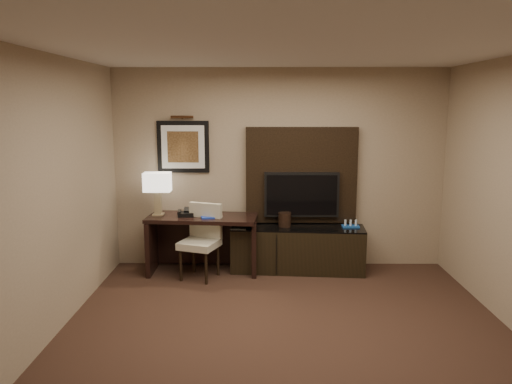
{
  "coord_description": "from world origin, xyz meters",
  "views": [
    {
      "loc": [
        -0.26,
        -4.26,
        2.23
      ],
      "look_at": [
        -0.31,
        1.8,
        1.15
      ],
      "focal_mm": 35.0,
      "sensor_mm": 36.0,
      "label": 1
    }
  ],
  "objects_px": {
    "desk": "(203,244)",
    "table_lamp": "(158,193)",
    "tv": "(302,195)",
    "desk_phone": "(186,212)",
    "minibar_tray": "(351,224)",
    "desk_chair": "(199,243)",
    "ice_bucket": "(285,219)",
    "credenza": "(298,249)"
  },
  "relations": [
    {
      "from": "table_lamp",
      "to": "desk_phone",
      "type": "xyz_separation_m",
      "value": [
        0.38,
        -0.06,
        -0.25
      ]
    },
    {
      "from": "desk_chair",
      "to": "table_lamp",
      "type": "height_order",
      "value": "table_lamp"
    },
    {
      "from": "credenza",
      "to": "ice_bucket",
      "type": "xyz_separation_m",
      "value": [
        -0.18,
        0.03,
        0.4
      ]
    },
    {
      "from": "credenza",
      "to": "tv",
      "type": "relative_size",
      "value": 1.76
    },
    {
      "from": "desk",
      "to": "table_lamp",
      "type": "distance_m",
      "value": 0.91
    },
    {
      "from": "desk",
      "to": "desk_phone",
      "type": "relative_size",
      "value": 7.05
    },
    {
      "from": "tv",
      "to": "desk_phone",
      "type": "distance_m",
      "value": 1.56
    },
    {
      "from": "credenza",
      "to": "desk_chair",
      "type": "bearing_deg",
      "value": -162.24
    },
    {
      "from": "desk_phone",
      "to": "minibar_tray",
      "type": "bearing_deg",
      "value": -3.69
    },
    {
      "from": "desk_phone",
      "to": "minibar_tray",
      "type": "relative_size",
      "value": 0.89
    },
    {
      "from": "tv",
      "to": "desk_chair",
      "type": "bearing_deg",
      "value": -161.52
    },
    {
      "from": "desk_phone",
      "to": "desk",
      "type": "bearing_deg",
      "value": -3.58
    },
    {
      "from": "ice_bucket",
      "to": "desk_phone",
      "type": "bearing_deg",
      "value": -176.36
    },
    {
      "from": "credenza",
      "to": "table_lamp",
      "type": "height_order",
      "value": "table_lamp"
    },
    {
      "from": "desk_chair",
      "to": "credenza",
      "type": "bearing_deg",
      "value": 33.23
    },
    {
      "from": "desk_chair",
      "to": "table_lamp",
      "type": "distance_m",
      "value": 0.89
    },
    {
      "from": "table_lamp",
      "to": "desk",
      "type": "bearing_deg",
      "value": -5.05
    },
    {
      "from": "tv",
      "to": "minibar_tray",
      "type": "height_order",
      "value": "tv"
    },
    {
      "from": "tv",
      "to": "desk_chair",
      "type": "xyz_separation_m",
      "value": [
        -1.34,
        -0.45,
        -0.56
      ]
    },
    {
      "from": "minibar_tray",
      "to": "tv",
      "type": "bearing_deg",
      "value": 167.93
    },
    {
      "from": "desk_phone",
      "to": "desk_chair",
      "type": "bearing_deg",
      "value": -56.67
    },
    {
      "from": "desk",
      "to": "desk_chair",
      "type": "bearing_deg",
      "value": -88.53
    },
    {
      "from": "desk_chair",
      "to": "ice_bucket",
      "type": "relative_size",
      "value": 4.84
    },
    {
      "from": "table_lamp",
      "to": "minibar_tray",
      "type": "relative_size",
      "value": 2.67
    },
    {
      "from": "credenza",
      "to": "minibar_tray",
      "type": "relative_size",
      "value": 7.77
    },
    {
      "from": "table_lamp",
      "to": "ice_bucket",
      "type": "relative_size",
      "value": 3.15
    },
    {
      "from": "table_lamp",
      "to": "ice_bucket",
      "type": "xyz_separation_m",
      "value": [
        1.68,
        0.02,
        -0.37
      ]
    },
    {
      "from": "desk_phone",
      "to": "table_lamp",
      "type": "bearing_deg",
      "value": 166.0
    },
    {
      "from": "credenza",
      "to": "minibar_tray",
      "type": "bearing_deg",
      "value": 4.46
    },
    {
      "from": "desk",
      "to": "tv",
      "type": "bearing_deg",
      "value": 13.09
    },
    {
      "from": "desk_chair",
      "to": "minibar_tray",
      "type": "xyz_separation_m",
      "value": [
        1.98,
        0.31,
        0.18
      ]
    },
    {
      "from": "desk",
      "to": "tv",
      "type": "relative_size",
      "value": 1.43
    },
    {
      "from": "desk",
      "to": "minibar_tray",
      "type": "height_order",
      "value": "desk"
    },
    {
      "from": "tv",
      "to": "minibar_tray",
      "type": "distance_m",
      "value": 0.76
    },
    {
      "from": "credenza",
      "to": "minibar_tray",
      "type": "distance_m",
      "value": 0.78
    },
    {
      "from": "desk_chair",
      "to": "minibar_tray",
      "type": "relative_size",
      "value": 4.1
    },
    {
      "from": "desk_chair",
      "to": "minibar_tray",
      "type": "distance_m",
      "value": 2.01
    },
    {
      "from": "tv",
      "to": "desk",
      "type": "bearing_deg",
      "value": -171.81
    },
    {
      "from": "minibar_tray",
      "to": "desk_chair",
      "type": "bearing_deg",
      "value": -171.17
    },
    {
      "from": "minibar_tray",
      "to": "desk_phone",
      "type": "bearing_deg",
      "value": -178.49
    },
    {
      "from": "desk",
      "to": "minibar_tray",
      "type": "distance_m",
      "value": 1.99
    },
    {
      "from": "ice_bucket",
      "to": "credenza",
      "type": "bearing_deg",
      "value": -8.7
    }
  ]
}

